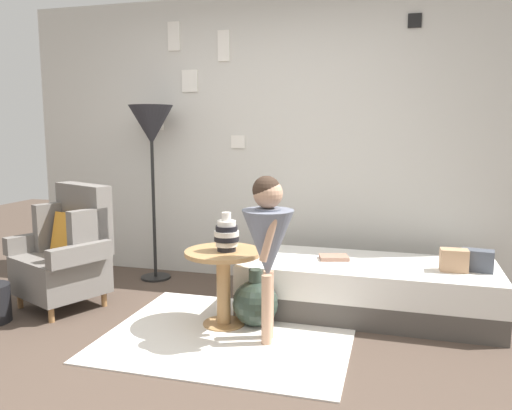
{
  "coord_description": "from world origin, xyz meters",
  "views": [
    {
      "loc": [
        1.15,
        -2.65,
        1.41
      ],
      "look_at": [
        0.15,
        0.95,
        0.85
      ],
      "focal_mm": 35.67,
      "sensor_mm": 36.0,
      "label": 1
    }
  ],
  "objects_px": {
    "daybed": "(367,288)",
    "floor_lamp": "(151,131)",
    "vase_striped": "(227,235)",
    "armchair": "(68,252)",
    "person_child": "(268,238)",
    "side_table": "(223,273)",
    "demijohn_near": "(255,303)",
    "book_on_daybed": "(334,257)"
  },
  "relations": [
    {
      "from": "side_table",
      "to": "armchair",
      "type": "bearing_deg",
      "value": 176.57
    },
    {
      "from": "book_on_daybed",
      "to": "floor_lamp",
      "type": "bearing_deg",
      "value": 167.9
    },
    {
      "from": "armchair",
      "to": "demijohn_near",
      "type": "bearing_deg",
      "value": -0.69
    },
    {
      "from": "side_table",
      "to": "book_on_daybed",
      "type": "distance_m",
      "value": 0.92
    },
    {
      "from": "daybed",
      "to": "person_child",
      "type": "bearing_deg",
      "value": -129.35
    },
    {
      "from": "floor_lamp",
      "to": "person_child",
      "type": "bearing_deg",
      "value": -39.18
    },
    {
      "from": "person_child",
      "to": "book_on_daybed",
      "type": "bearing_deg",
      "value": 65.84
    },
    {
      "from": "side_table",
      "to": "book_on_daybed",
      "type": "height_order",
      "value": "side_table"
    },
    {
      "from": "daybed",
      "to": "book_on_daybed",
      "type": "relative_size",
      "value": 8.69
    },
    {
      "from": "vase_striped",
      "to": "book_on_daybed",
      "type": "xyz_separation_m",
      "value": [
        0.69,
        0.57,
        -0.26
      ]
    },
    {
      "from": "vase_striped",
      "to": "book_on_daybed",
      "type": "height_order",
      "value": "vase_striped"
    },
    {
      "from": "daybed",
      "to": "floor_lamp",
      "type": "height_order",
      "value": "floor_lamp"
    },
    {
      "from": "daybed",
      "to": "vase_striped",
      "type": "height_order",
      "value": "vase_striped"
    },
    {
      "from": "armchair",
      "to": "side_table",
      "type": "xyz_separation_m",
      "value": [
        1.34,
        -0.08,
        -0.04
      ]
    },
    {
      "from": "floor_lamp",
      "to": "book_on_daybed",
      "type": "xyz_separation_m",
      "value": [
        1.73,
        -0.37,
        -0.98
      ]
    },
    {
      "from": "vase_striped",
      "to": "demijohn_near",
      "type": "xyz_separation_m",
      "value": [
        0.19,
        0.06,
        -0.5
      ]
    },
    {
      "from": "armchair",
      "to": "demijohn_near",
      "type": "height_order",
      "value": "armchair"
    },
    {
      "from": "vase_striped",
      "to": "floor_lamp",
      "type": "height_order",
      "value": "floor_lamp"
    },
    {
      "from": "armchair",
      "to": "daybed",
      "type": "xyz_separation_m",
      "value": [
        2.32,
        0.46,
        -0.24
      ]
    },
    {
      "from": "side_table",
      "to": "floor_lamp",
      "type": "bearing_deg",
      "value": 137.21
    },
    {
      "from": "person_child",
      "to": "book_on_daybed",
      "type": "height_order",
      "value": "person_child"
    },
    {
      "from": "vase_striped",
      "to": "person_child",
      "type": "xyz_separation_m",
      "value": [
        0.35,
        -0.19,
        0.04
      ]
    },
    {
      "from": "side_table",
      "to": "vase_striped",
      "type": "bearing_deg",
      "value": 0.11
    },
    {
      "from": "vase_striped",
      "to": "book_on_daybed",
      "type": "distance_m",
      "value": 0.93
    },
    {
      "from": "armchair",
      "to": "book_on_daybed",
      "type": "distance_m",
      "value": 2.12
    },
    {
      "from": "armchair",
      "to": "vase_striped",
      "type": "bearing_deg",
      "value": -3.36
    },
    {
      "from": "daybed",
      "to": "floor_lamp",
      "type": "xyz_separation_m",
      "value": [
        -1.99,
        0.4,
        1.2
      ]
    },
    {
      "from": "person_child",
      "to": "demijohn_near",
      "type": "relative_size",
      "value": 2.67
    },
    {
      "from": "side_table",
      "to": "person_child",
      "type": "distance_m",
      "value": 0.53
    },
    {
      "from": "armchair",
      "to": "daybed",
      "type": "height_order",
      "value": "armchair"
    },
    {
      "from": "side_table",
      "to": "demijohn_near",
      "type": "xyz_separation_m",
      "value": [
        0.22,
        0.06,
        -0.22
      ]
    },
    {
      "from": "person_child",
      "to": "demijohn_near",
      "type": "xyz_separation_m",
      "value": [
        -0.16,
        0.26,
        -0.54
      ]
    },
    {
      "from": "daybed",
      "to": "person_child",
      "type": "distance_m",
      "value": 1.08
    },
    {
      "from": "book_on_daybed",
      "to": "armchair",
      "type": "bearing_deg",
      "value": -166.7
    },
    {
      "from": "armchair",
      "to": "floor_lamp",
      "type": "height_order",
      "value": "floor_lamp"
    },
    {
      "from": "armchair",
      "to": "person_child",
      "type": "distance_m",
      "value": 1.76
    },
    {
      "from": "side_table",
      "to": "person_child",
      "type": "height_order",
      "value": "person_child"
    },
    {
      "from": "floor_lamp",
      "to": "book_on_daybed",
      "type": "bearing_deg",
      "value": -12.1
    },
    {
      "from": "vase_striped",
      "to": "daybed",
      "type": "bearing_deg",
      "value": 29.55
    },
    {
      "from": "vase_striped",
      "to": "demijohn_near",
      "type": "height_order",
      "value": "vase_striped"
    },
    {
      "from": "book_on_daybed",
      "to": "side_table",
      "type": "bearing_deg",
      "value": -141.69
    },
    {
      "from": "side_table",
      "to": "demijohn_near",
      "type": "relative_size",
      "value": 1.33
    }
  ]
}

